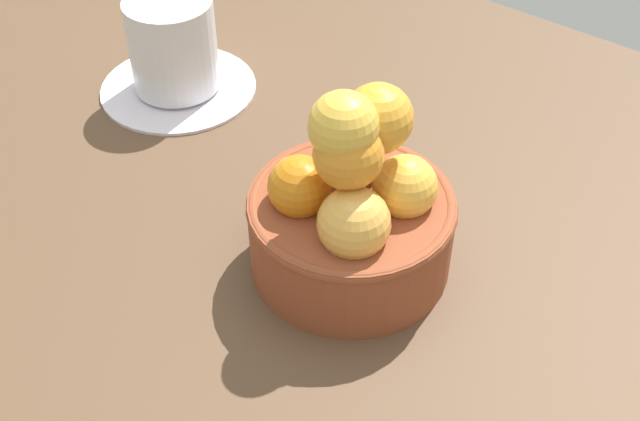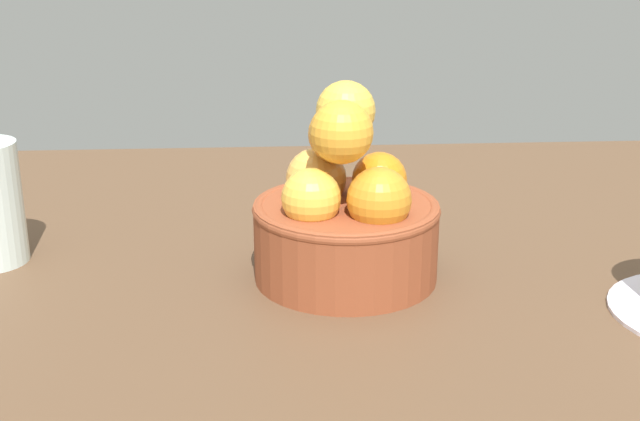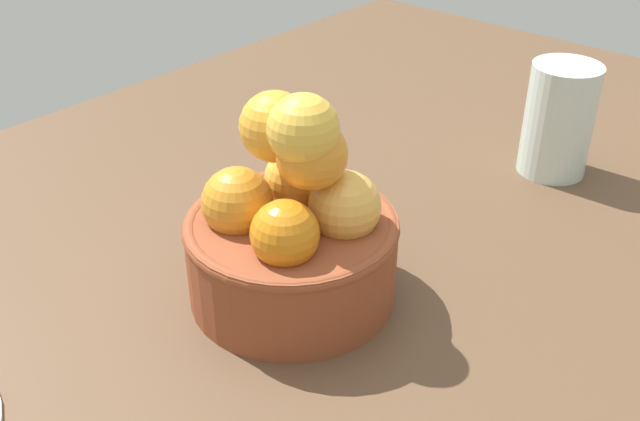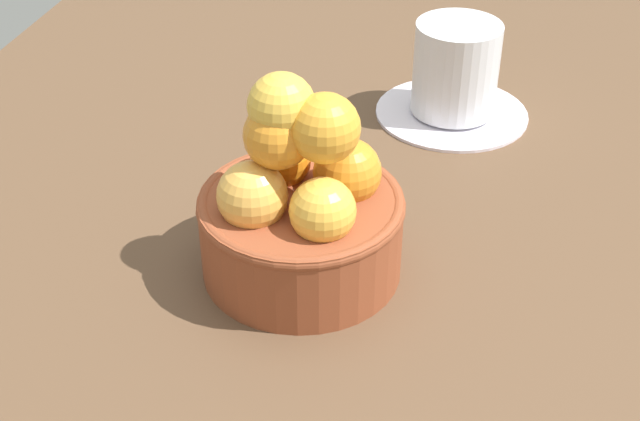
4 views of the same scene
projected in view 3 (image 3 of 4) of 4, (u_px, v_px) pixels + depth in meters
ground_plane at (294, 318)px, 53.75cm from camera, size 126.17×80.49×4.51cm
terracotta_bowl at (292, 230)px, 49.81cm from camera, size 14.44×14.44×15.34cm
water_glass at (559, 120)px, 65.46cm from camera, size 6.03×6.03×10.02cm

